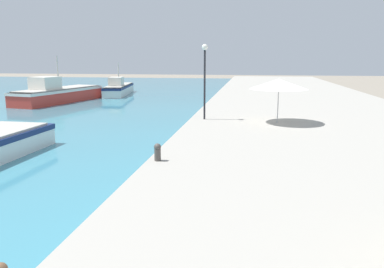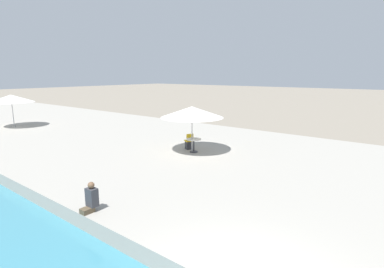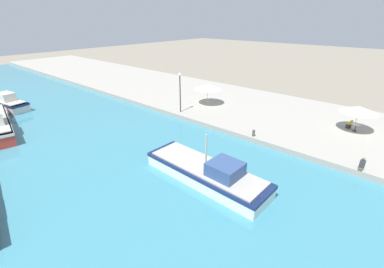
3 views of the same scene
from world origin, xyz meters
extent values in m
cube|color=#A39E93|center=(8.00, 37.00, 0.28)|extent=(16.00, 90.00, 0.55)
cube|color=white|center=(-7.52, 13.70, 0.55)|extent=(3.05, 9.47, 1.02)
cube|color=navy|center=(-7.52, 13.70, 0.94)|extent=(3.11, 9.56, 0.25)
cube|color=#ADA89E|center=(-7.52, 13.70, 1.11)|extent=(2.80, 8.71, 0.10)
cube|color=#334C7F|center=(-7.56, 12.05, 1.62)|extent=(2.01, 2.12, 0.92)
cylinder|color=#B7B2A8|center=(-7.52, 13.70, 2.38)|extent=(0.12, 0.12, 2.45)
cube|color=silver|center=(-11.79, 43.78, 0.58)|extent=(3.61, 9.60, 1.07)
cube|color=navy|center=(-11.79, 43.78, 0.99)|extent=(3.67, 9.70, 0.25)
cube|color=#ADA89E|center=(-11.79, 43.78, 1.16)|extent=(3.32, 8.83, 0.10)
cube|color=silver|center=(-11.51, 42.16, 1.69)|extent=(1.77, 2.28, 0.96)
cylinder|color=#B7B7B7|center=(7.92, 7.35, 1.58)|extent=(0.06, 0.06, 2.05)
cone|color=white|center=(7.92, 7.35, 2.75)|extent=(3.37, 3.37, 0.59)
cylinder|color=#B7B7B7|center=(5.31, 23.43, 1.61)|extent=(0.06, 0.06, 2.13)
cone|color=white|center=(5.31, 23.43, 2.82)|extent=(3.37, 3.37, 0.59)
cylinder|color=#333338|center=(7.94, 7.26, 0.57)|extent=(0.44, 0.44, 0.04)
cylinder|color=#333338|center=(7.94, 7.26, 0.90)|extent=(0.08, 0.08, 0.70)
cylinder|color=beige|center=(7.94, 7.26, 1.27)|extent=(0.80, 0.80, 0.04)
cube|color=#2D2D33|center=(8.32, 7.91, 0.78)|extent=(0.46, 0.46, 0.45)
cube|color=gold|center=(8.32, 7.91, 1.03)|extent=(0.55, 0.55, 0.06)
cube|color=gold|center=(8.22, 7.73, 1.26)|extent=(0.38, 0.25, 0.40)
cube|color=brown|center=(0.20, 5.41, 0.63)|extent=(0.38, 0.28, 0.16)
cube|color=#38383D|center=(0.39, 5.41, 1.00)|extent=(0.26, 0.36, 0.57)
sphere|color=brown|center=(0.39, 5.41, 1.39)|extent=(0.21, 0.21, 0.21)
cylinder|color=#4C4742|center=(0.40, 14.20, 0.78)|extent=(0.24, 0.24, 0.45)
sphere|color=#4C4742|center=(0.40, 14.20, 1.07)|extent=(0.26, 0.26, 0.26)
cylinder|color=#232328|center=(0.91, 24.02, 2.65)|extent=(0.12, 0.12, 4.20)
sphere|color=white|center=(0.91, 24.02, 4.93)|extent=(0.36, 0.36, 0.36)
camera|label=1|loc=(3.77, 1.18, 4.28)|focal=35.00mm
camera|label=2|loc=(-4.55, -2.38, 4.76)|focal=28.00mm
camera|label=3|loc=(-19.87, 4.34, 10.71)|focal=24.00mm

